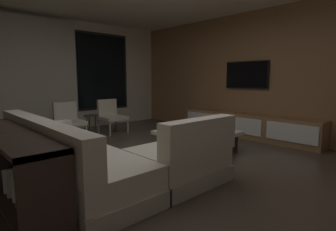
# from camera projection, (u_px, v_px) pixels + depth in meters

# --- Properties ---
(floor) EXTENTS (9.20, 9.20, 0.00)m
(floor) POSITION_uv_depth(u_px,v_px,m) (150.00, 167.00, 3.84)
(floor) COLOR #473D33
(back_wall_with_window) EXTENTS (6.60, 0.30, 2.70)m
(back_wall_with_window) POSITION_uv_depth(u_px,v_px,m) (50.00, 75.00, 6.24)
(back_wall_with_window) COLOR beige
(back_wall_with_window) RESTS_ON floor
(media_wall) EXTENTS (0.12, 7.80, 2.70)m
(media_wall) POSITION_uv_depth(u_px,v_px,m) (260.00, 75.00, 5.72)
(media_wall) COLOR #8E6642
(media_wall) RESTS_ON floor
(sectional_couch) EXTENTS (1.98, 2.50, 0.82)m
(sectional_couch) POSITION_uv_depth(u_px,v_px,m) (101.00, 160.00, 3.19)
(sectional_couch) COLOR #B1A997
(sectional_couch) RESTS_ON floor
(coffee_table) EXTENTS (1.16, 1.16, 0.36)m
(coffee_table) POSITION_uv_depth(u_px,v_px,m) (197.00, 141.00, 4.65)
(coffee_table) COLOR #32251F
(coffee_table) RESTS_ON floor
(book_stack_on_coffee_table) EXTENTS (0.29, 0.17, 0.09)m
(book_stack_on_coffee_table) POSITION_uv_depth(u_px,v_px,m) (193.00, 129.00, 4.51)
(book_stack_on_coffee_table) COLOR gold
(book_stack_on_coffee_table) RESTS_ON coffee_table
(accent_chair_near_window) EXTENTS (0.56, 0.57, 0.78)m
(accent_chair_near_window) POSITION_uv_depth(u_px,v_px,m) (111.00, 114.00, 6.24)
(accent_chair_near_window) COLOR #B2ADA0
(accent_chair_near_window) RESTS_ON floor
(accent_chair_by_curtain) EXTENTS (0.56, 0.58, 0.78)m
(accent_chair_by_curtain) POSITION_uv_depth(u_px,v_px,m) (68.00, 119.00, 5.53)
(accent_chair_by_curtain) COLOR #B2ADA0
(accent_chair_by_curtain) RESTS_ON floor
(side_stool) EXTENTS (0.32, 0.32, 0.46)m
(side_stool) POSITION_uv_depth(u_px,v_px,m) (91.00, 119.00, 5.92)
(side_stool) COLOR #333338
(side_stool) RESTS_ON floor
(media_console) EXTENTS (0.46, 3.10, 0.52)m
(media_console) POSITION_uv_depth(u_px,v_px,m) (248.00, 126.00, 5.71)
(media_console) COLOR #8E6642
(media_console) RESTS_ON floor
(mounted_tv) EXTENTS (0.05, 1.02, 0.59)m
(mounted_tv) POSITION_uv_depth(u_px,v_px,m) (246.00, 75.00, 5.83)
(mounted_tv) COLOR black
(console_table_behind_couch) EXTENTS (0.40, 2.10, 0.74)m
(console_table_behind_couch) POSITION_uv_depth(u_px,v_px,m) (12.00, 165.00, 2.65)
(console_table_behind_couch) COLOR #32251F
(console_table_behind_couch) RESTS_ON floor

